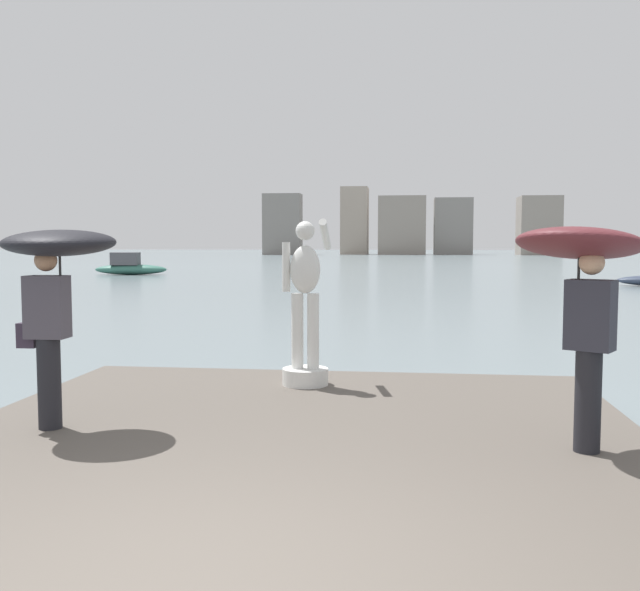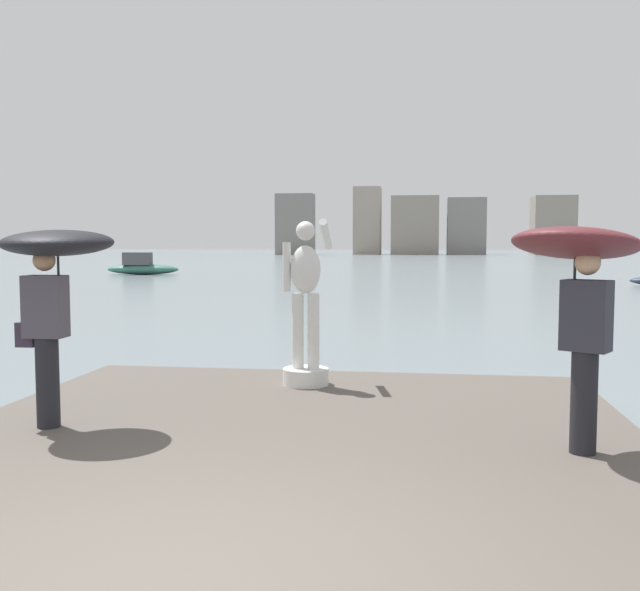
{
  "view_description": "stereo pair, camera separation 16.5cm",
  "coord_description": "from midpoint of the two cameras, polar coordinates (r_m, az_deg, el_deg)",
  "views": [
    {
      "loc": [
        1.04,
        -3.4,
        2.19
      ],
      "look_at": [
        0.0,
        5.07,
        1.55
      ],
      "focal_mm": 39.36,
      "sensor_mm": 36.0,
      "label": 1
    },
    {
      "loc": [
        1.2,
        -3.38,
        2.19
      ],
      "look_at": [
        0.0,
        5.07,
        1.55
      ],
      "focal_mm": 39.36,
      "sensor_mm": 36.0,
      "label": 2
    }
  ],
  "objects": [
    {
      "name": "ground_plane",
      "position": [
        43.46,
        6.6,
        1.35
      ],
      "size": [
        400.0,
        400.0,
        0.0
      ],
      "primitive_type": "plane",
      "color": "slate"
    },
    {
      "name": "onlooker_right",
      "position": [
        6.36,
        20.96,
        1.81
      ],
      "size": [
        1.47,
        1.48,
        1.98
      ],
      "color": "black",
      "rests_on": "pier"
    },
    {
      "name": "statue_white_figure",
      "position": [
        8.82,
        -0.64,
        -1.76
      ],
      "size": [
        0.58,
        0.85,
        2.09
      ],
      "color": "silver",
      "rests_on": "pier"
    },
    {
      "name": "onlooker_left",
      "position": [
        7.18,
        -20.2,
        2.06
      ],
      "size": [
        1.07,
        1.08,
        1.94
      ],
      "color": "black",
      "rests_on": "pier"
    },
    {
      "name": "distant_skyline",
      "position": [
        137.11,
        8.91,
        5.72
      ],
      "size": [
        55.62,
        12.48,
        13.25
      ],
      "color": "gray",
      "rests_on": "ground"
    },
    {
      "name": "boat_mid",
      "position": [
        50.61,
        -14.21,
        2.29
      ],
      "size": [
        5.13,
        1.91,
        1.55
      ],
      "color": "#336B5B",
      "rests_on": "ground"
    },
    {
      "name": "pier",
      "position": [
        5.51,
        -4.35,
        -16.86
      ],
      "size": [
        6.64,
        9.27,
        0.4
      ],
      "primitive_type": "cube",
      "color": "#564F47",
      "rests_on": "ground"
    }
  ]
}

